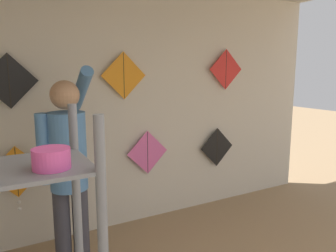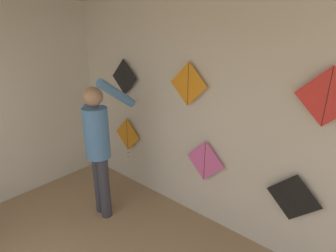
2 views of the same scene
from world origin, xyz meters
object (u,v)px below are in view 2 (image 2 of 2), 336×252
Objects in this scene: kite_0 at (127,136)px; kite_4 at (188,84)px; kite_2 at (293,198)px; kite_3 at (124,77)px; kite_5 at (327,97)px; shopkeeper at (98,142)px; kite_1 at (205,161)px.

kite_4 is at bearing 0.04° from kite_0.
kite_2 is 1.00× the size of kite_3.
kite_5 is at bearing 0.02° from kite_0.
kite_5 is at bearing 26.65° from shopkeeper.
kite_1 is at bearing 180.00° from kite_5.
kite_1 is at bearing 0.03° from kite_0.
kite_3 is at bearing 149.56° from kite_0.
kite_5 reaches higher than shopkeeper.
kite_4 is at bearing 0.00° from kite_3.
kite_3 is (-1.43, 0.00, 0.87)m from kite_1.
kite_3 is at bearing 180.00° from kite_4.
kite_1 is at bearing 0.00° from kite_3.
kite_3 is at bearing 180.00° from kite_2.
kite_4 reaches higher than kite_3.
shopkeeper is at bearing -161.27° from kite_5.
kite_4 is at bearing 180.00° from kite_2.
kite_5 is (2.58, 0.00, 0.11)m from kite_3.
kite_4 is (-1.32, 0.00, 0.97)m from kite_2.
shopkeeper is at bearing -65.52° from kite_0.
shopkeeper is 3.55× the size of kite_2.
kite_1 is 1.00× the size of kite_2.
kite_0 is at bearing -179.97° from kite_1.
kite_0 is at bearing -179.96° from kite_4.
kite_5 is (0.11, 0.00, 1.03)m from kite_2.
kite_0 is at bearing 122.39° from shopkeeper.
kite_5 reaches higher than kite_2.
kite_4 is (1.15, 0.00, 0.04)m from kite_3.
kite_1 reaches higher than kite_2.
kite_5 is (2.58, 0.00, 1.02)m from kite_0.
kite_3 reaches higher than kite_0.
kite_1 is 1.00× the size of kite_4.
kite_4 is 1.00× the size of kite_5.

